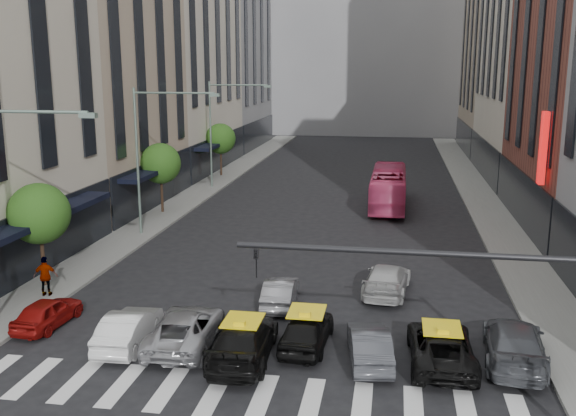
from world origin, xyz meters
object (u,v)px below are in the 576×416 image
at_px(taxi_center, 307,329).
at_px(car_white_front, 129,328).
at_px(taxi_left, 243,340).
at_px(bus, 388,188).
at_px(streetlamp_far, 221,120).
at_px(car_red, 47,312).
at_px(streetlamp_mid, 151,142).
at_px(pedestrian_far, 46,276).

bearing_deg(taxi_center, car_white_front, 11.49).
bearing_deg(taxi_left, bus, -103.07).
distance_m(streetlamp_far, bus, 15.76).
bearing_deg(car_white_front, car_red, -18.99).
xyz_separation_m(streetlamp_mid, car_red, (0.84, -14.31, -5.30)).
height_order(car_red, pedestrian_far, pedestrian_far).
bearing_deg(taxi_left, streetlamp_mid, -62.31).
bearing_deg(car_white_front, taxi_left, 171.18).
height_order(car_white_front, pedestrian_far, pedestrian_far).
relative_size(car_red, taxi_center, 0.87).
distance_m(streetlamp_mid, taxi_left, 19.22).
height_order(taxi_left, pedestrian_far, pedestrian_far).
distance_m(streetlamp_mid, car_red, 15.28).
bearing_deg(car_red, streetlamp_mid, -82.74).
distance_m(streetlamp_mid, streetlamp_far, 16.00).
relative_size(streetlamp_far, pedestrian_far, 4.88).
bearing_deg(pedestrian_far, streetlamp_mid, -106.56).
bearing_deg(streetlamp_mid, taxi_left, -59.42).
xyz_separation_m(streetlamp_mid, bus, (14.24, 10.90, -4.43)).
distance_m(car_red, taxi_center, 10.69).
relative_size(streetlamp_mid, car_red, 2.52).
relative_size(bus, pedestrian_far, 5.73).
xyz_separation_m(streetlamp_far, car_red, (0.84, -30.31, -5.30)).
relative_size(streetlamp_mid, pedestrian_far, 4.88).
xyz_separation_m(taxi_left, pedestrian_far, (-10.31, 4.60, 0.33)).
distance_m(taxi_left, bus, 27.28).
bearing_deg(taxi_center, pedestrian_far, -11.01).
distance_m(streetlamp_mid, taxi_center, 19.24).
bearing_deg(car_red, bus, -114.11).
bearing_deg(taxi_left, streetlamp_far, -76.46).
height_order(streetlamp_far, car_white_front, streetlamp_far).
relative_size(car_red, taxi_left, 0.70).
xyz_separation_m(streetlamp_mid, pedestrian_far, (-0.89, -11.34, -4.83)).
height_order(car_red, taxi_center, taxi_center).
height_order(bus, pedestrian_far, bus).
height_order(taxi_left, bus, bus).
distance_m(streetlamp_far, taxi_center, 33.01).
xyz_separation_m(taxi_center, bus, (2.71, 25.39, 0.77)).
relative_size(car_white_front, bus, 0.39).
bearing_deg(taxi_left, car_red, -13.67).
bearing_deg(streetlamp_mid, car_red, -86.63).
distance_m(car_white_front, bus, 28.00).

